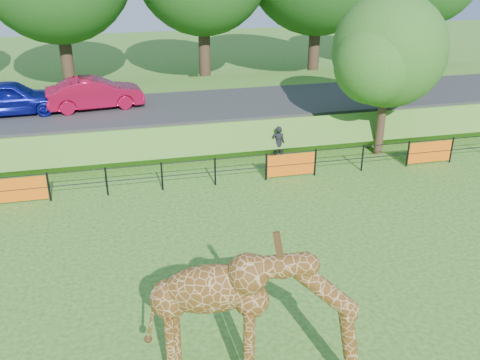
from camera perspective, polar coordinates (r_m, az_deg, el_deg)
The scene contains 9 objects.
ground at distance 13.75m, azimuth 3.72°, elevation -14.40°, with size 90.00×90.00×0.00m, color #2A5D17.
giraffe at distance 11.05m, azimuth 1.79°, elevation -14.72°, with size 4.58×0.84×3.27m, color #5D3713, non-canonical shape.
perimeter_fence at distance 20.18m, azimuth -2.67°, elevation 0.90°, with size 28.07×0.10×1.10m, color black, non-canonical shape.
embankment at distance 27.11m, azimuth -5.61°, elevation 7.29°, with size 40.00×9.00×1.30m, color #2A5D17.
road at distance 25.48m, azimuth -5.21°, elevation 7.85°, with size 40.00×5.00×0.12m, color #2E2F31.
car_blue at distance 25.88m, azimuth -23.37°, elevation 8.09°, with size 1.79×4.44×1.51m, color #151CAF.
car_red at distance 25.53m, azimuth -15.20°, elevation 8.93°, with size 1.50×4.31×1.42m, color #B50C34.
visitor at distance 22.50m, azimuth 4.10°, elevation 3.95°, with size 0.54×0.36×1.49m, color black.
tree_east at distance 23.02m, azimuth 15.75°, elevation 12.75°, with size 5.40×4.71×6.76m.
Camera 1 is at (-3.25, -10.20, 8.62)m, focal length 40.00 mm.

